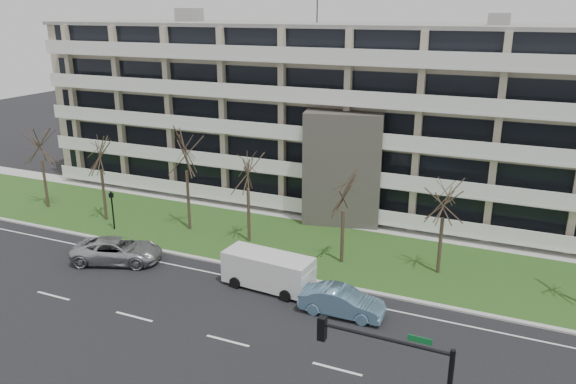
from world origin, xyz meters
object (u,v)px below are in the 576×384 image
at_px(silver_pickup, 117,250).
at_px(traffic_signal, 401,384).
at_px(white_van, 269,268).
at_px(blue_sedan, 342,302).
at_px(pedestrian_signal, 112,205).

xyz_separation_m(silver_pickup, traffic_signal, (21.58, -10.34, 2.94)).
distance_m(silver_pickup, white_van, 11.10).
xyz_separation_m(silver_pickup, white_van, (11.07, 0.77, 0.48)).
bearing_deg(traffic_signal, blue_sedan, 119.55).
xyz_separation_m(blue_sedan, traffic_signal, (5.40, -9.86, 2.98)).
height_order(silver_pickup, blue_sedan, silver_pickup).
relative_size(blue_sedan, white_van, 0.83).
distance_m(silver_pickup, pedestrian_signal, 6.27).
bearing_deg(white_van, blue_sedan, -9.40).
distance_m(silver_pickup, traffic_signal, 24.11).
bearing_deg(traffic_signal, pedestrian_signal, 150.76).
relative_size(white_van, pedestrian_signal, 1.83).
relative_size(traffic_signal, pedestrian_signal, 1.85).
bearing_deg(silver_pickup, white_van, -105.66).
bearing_deg(blue_sedan, white_van, 74.94).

